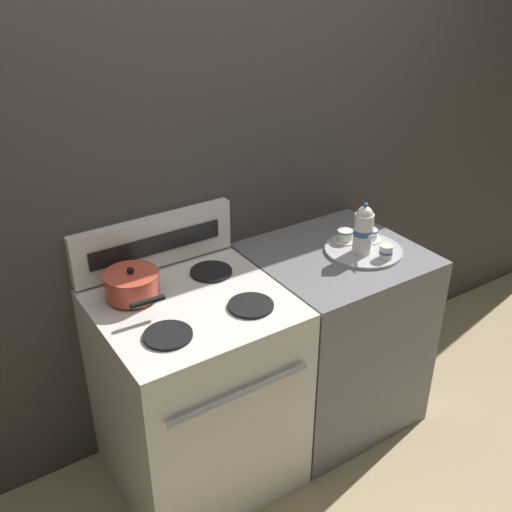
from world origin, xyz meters
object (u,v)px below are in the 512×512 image
at_px(saucepan, 132,284).
at_px(teacup_left, 370,235).
at_px(stove, 197,391).
at_px(serving_tray, 363,250).
at_px(creamer_jug, 386,252).
at_px(teapot, 363,230).
at_px(teacup_right, 345,236).

relative_size(saucepan, teacup_left, 2.69).
distance_m(stove, saucepan, 0.55).
distance_m(serving_tray, creamer_jug, 0.12).
height_order(teapot, creamer_jug, teapot).
height_order(teacup_right, creamer_jug, creamer_jug).
relative_size(serving_tray, teapot, 1.45).
xyz_separation_m(teacup_left, teacup_right, (-0.10, 0.05, 0.00)).
relative_size(stove, creamer_jug, 14.79).
distance_m(stove, creamer_jug, 0.99).
bearing_deg(teacup_left, stove, 179.97).
bearing_deg(saucepan, teacup_right, -5.63).
distance_m(teapot, creamer_jug, 0.13).
bearing_deg(teapot, teacup_right, 84.76).
bearing_deg(stove, teapot, -5.14).
xyz_separation_m(saucepan, teacup_left, (1.08, -0.15, -0.02)).
height_order(teapot, teacup_right, teapot).
xyz_separation_m(teapot, teacup_right, (0.01, 0.13, -0.08)).
relative_size(stove, teapot, 3.83).
bearing_deg(teacup_right, teacup_left, -28.00).
distance_m(saucepan, teacup_left, 1.09).
relative_size(serving_tray, creamer_jug, 5.61).
xyz_separation_m(teapot, teacup_left, (0.11, 0.07, -0.08)).
relative_size(stove, serving_tray, 2.64).
height_order(serving_tray, creamer_jug, creamer_jug).
bearing_deg(teacup_left, saucepan, 172.09).
xyz_separation_m(saucepan, serving_tray, (1.00, -0.20, -0.05)).
bearing_deg(stove, teacup_left, -0.03).
height_order(stove, teacup_left, teacup_left).
bearing_deg(serving_tray, creamer_jug, -80.02).
height_order(saucepan, teapot, teapot).
bearing_deg(teapot, stove, 174.86).
distance_m(serving_tray, teapot, 0.12).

